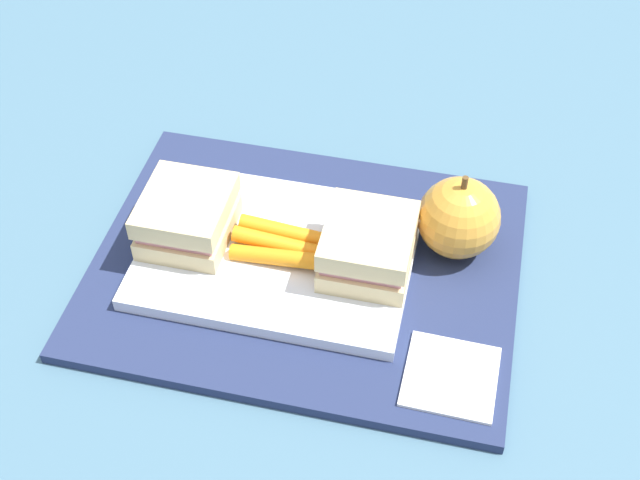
{
  "coord_description": "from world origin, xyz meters",
  "views": [
    {
      "loc": [
        0.12,
        -0.47,
        0.55
      ],
      "look_at": [
        0.01,
        0.0,
        0.04
      ],
      "focal_mm": 47.85,
      "sensor_mm": 36.0,
      "label": 1
    }
  ],
  "objects": [
    {
      "name": "ground_plane",
      "position": [
        0.0,
        0.0,
        0.0
      ],
      "size": [
        2.4,
        2.4,
        0.0
      ],
      "primitive_type": "plane",
      "color": "#42667A"
    },
    {
      "name": "lunchbag_mat",
      "position": [
        0.0,
        0.0,
        0.01
      ],
      "size": [
        0.36,
        0.28,
        0.01
      ],
      "primitive_type": "cube",
      "color": "navy",
      "rests_on": "ground_plane"
    },
    {
      "name": "food_tray",
      "position": [
        -0.03,
        0.0,
        0.02
      ],
      "size": [
        0.23,
        0.17,
        0.01
      ],
      "primitive_type": "cube",
      "color": "white",
      "rests_on": "lunchbag_mat"
    },
    {
      "name": "sandwich_half_left",
      "position": [
        -0.1,
        0.0,
        0.04
      ],
      "size": [
        0.07,
        0.08,
        0.04
      ],
      "color": "#DBC189",
      "rests_on": "food_tray"
    },
    {
      "name": "sandwich_half_right",
      "position": [
        0.05,
        0.0,
        0.04
      ],
      "size": [
        0.07,
        0.08,
        0.04
      ],
      "color": "#DBC189",
      "rests_on": "food_tray"
    },
    {
      "name": "carrot_sticks_bundle",
      "position": [
        -0.02,
        0.0,
        0.03
      ],
      "size": [
        0.08,
        0.04,
        0.02
      ],
      "color": "orange",
      "rests_on": "food_tray"
    },
    {
      "name": "apple",
      "position": [
        0.12,
        0.05,
        0.05
      ],
      "size": [
        0.07,
        0.07,
        0.08
      ],
      "color": "gold",
      "rests_on": "lunchbag_mat"
    },
    {
      "name": "paper_napkin",
      "position": [
        0.14,
        -0.09,
        0.01
      ],
      "size": [
        0.07,
        0.07,
        0.0
      ],
      "primitive_type": "cube",
      "rotation": [
        0.0,
        0.0,
        -0.02
      ],
      "color": "white",
      "rests_on": "lunchbag_mat"
    }
  ]
}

